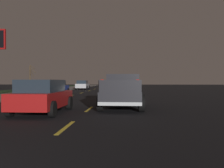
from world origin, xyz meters
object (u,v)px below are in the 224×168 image
(sedan_white, at_px, (126,87))
(sedan_silver, at_px, (83,85))
(sedan_blue, at_px, (56,87))
(pickup_truck, at_px, (123,91))
(bare_tree_far, at_px, (30,77))
(sedan_red, at_px, (43,96))

(sedan_white, xyz_separation_m, sedan_silver, (14.20, 7.37, 0.00))
(sedan_white, bearing_deg, sedan_blue, 109.90)
(pickup_truck, height_order, bare_tree_far, bare_tree_far)
(sedan_silver, height_order, bare_tree_far, bare_tree_far)
(pickup_truck, bearing_deg, sedan_silver, 13.76)
(sedan_silver, relative_size, sedan_red, 1.00)
(pickup_truck, bearing_deg, sedan_red, 127.24)
(sedan_red, height_order, bare_tree_far, bare_tree_far)
(sedan_red, distance_m, bare_tree_far, 33.14)
(pickup_truck, relative_size, sedan_white, 1.24)
(pickup_truck, relative_size, bare_tree_far, 1.31)
(sedan_blue, distance_m, sedan_red, 15.63)
(sedan_white, bearing_deg, bare_tree_far, 51.04)
(sedan_white, height_order, bare_tree_far, bare_tree_far)
(sedan_white, relative_size, sedan_blue, 1.01)
(sedan_white, bearing_deg, sedan_red, 167.73)
(sedan_blue, height_order, bare_tree_far, bare_tree_far)
(pickup_truck, height_order, sedan_silver, pickup_truck)
(pickup_truck, xyz_separation_m, bare_tree_far, (28.02, 15.78, 1.27))
(pickup_truck, height_order, sedan_blue, pickup_truck)
(sedan_silver, bearing_deg, pickup_truck, -166.24)
(pickup_truck, xyz_separation_m, sedan_white, (15.10, -0.20, -0.13))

